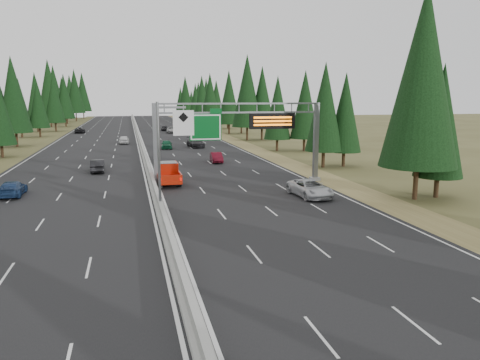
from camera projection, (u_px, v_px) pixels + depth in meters
name	position (u px, v px, depth m)	size (l,w,h in m)	color
road	(140.00, 143.00, 86.89)	(32.00, 260.00, 0.08)	black
shoulder_right	(233.00, 141.00, 90.96)	(3.60, 260.00, 0.06)	olive
shoulder_left	(38.00, 145.00, 82.82)	(3.60, 260.00, 0.06)	#464420
median_barrier	(140.00, 141.00, 86.82)	(0.70, 260.00, 0.85)	gray
sign_gantry	(246.00, 130.00, 44.80)	(16.75, 0.98, 7.80)	slate
hov_sign_pole	(167.00, 149.00, 33.50)	(2.80, 0.50, 8.00)	slate
tree_row_right	(283.00, 96.00, 73.77)	(11.15, 237.97, 17.91)	black
tree_row_left	(6.00, 91.00, 80.17)	(11.86, 241.58, 18.99)	black
silver_minivan	(310.00, 188.00, 39.52)	(2.40, 5.20, 1.44)	silver
red_pickup	(167.00, 172.00, 45.83)	(2.18, 6.11, 1.99)	black
car_ahead_green	(167.00, 144.00, 76.47)	(1.70, 4.22, 1.44)	#125031
car_ahead_dkred	(216.00, 157.00, 60.40)	(1.36, 3.91, 1.29)	#510B17
car_ahead_dkgrey	(195.00, 142.00, 78.79)	(2.21, 5.43, 1.58)	black
car_ahead_white	(172.00, 130.00, 110.64)	(2.39, 5.18, 1.44)	#BABABA
car_ahead_far	(165.00, 128.00, 117.80)	(1.60, 3.97, 1.35)	black
car_onc_near	(98.00, 166.00, 52.64)	(1.48, 4.25, 1.40)	black
car_onc_blue	(12.00, 189.00, 39.78)	(1.81, 4.45, 1.29)	navy
car_onc_white	(124.00, 140.00, 84.71)	(1.75, 4.36, 1.48)	silver
car_onc_far	(80.00, 130.00, 110.14)	(2.28, 4.94, 1.37)	black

